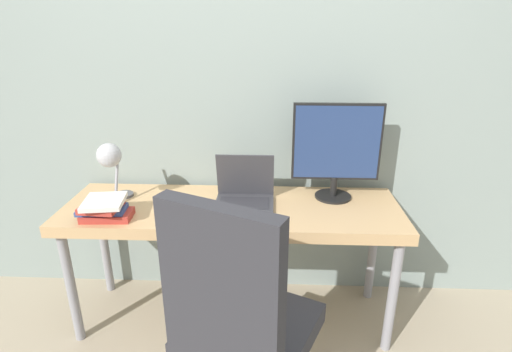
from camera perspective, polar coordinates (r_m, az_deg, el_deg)
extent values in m
plane|color=tan|center=(2.30, -3.82, -23.66)|extent=(12.00, 12.00, 0.00)
cube|color=gray|center=(2.27, -2.93, 12.99)|extent=(8.00, 0.05, 2.60)
cube|color=tan|center=(2.13, -3.47, -4.97)|extent=(1.77, 0.55, 0.06)
cylinder|color=gray|center=(2.36, -24.89, -14.29)|extent=(0.05, 0.05, 0.66)
cylinder|color=gray|center=(2.21, 18.90, -16.01)|extent=(0.05, 0.05, 0.66)
cylinder|color=gray|center=(2.69, -20.85, -9.17)|extent=(0.05, 0.05, 0.66)
cylinder|color=gray|center=(2.55, 16.33, -10.24)|extent=(0.05, 0.05, 0.66)
cube|color=#38383D|center=(2.10, -1.70, -4.11)|extent=(0.31, 0.25, 0.02)
cube|color=#2D2D33|center=(2.10, -1.70, -3.86)|extent=(0.26, 0.15, 0.00)
cube|color=#38383D|center=(2.14, -1.55, 0.14)|extent=(0.31, 0.06, 0.24)
cube|color=black|center=(2.14, -1.55, 0.11)|extent=(0.28, 0.05, 0.21)
cylinder|color=black|center=(2.25, 10.92, -2.85)|extent=(0.20, 0.20, 0.01)
cylinder|color=black|center=(2.22, 11.03, -1.43)|extent=(0.04, 0.04, 0.11)
cube|color=black|center=(2.15, 11.47, 4.76)|extent=(0.47, 0.02, 0.41)
cube|color=navy|center=(2.13, 11.52, 4.67)|extent=(0.44, 0.00, 0.39)
cylinder|color=#4C4C51|center=(2.34, -18.34, -2.57)|extent=(0.10, 0.10, 0.02)
cylinder|color=#99999E|center=(2.23, -19.27, 0.09)|extent=(0.02, 0.14, 0.27)
sphere|color=#B2B2B7|center=(2.14, -20.27, 2.80)|extent=(0.12, 0.12, 0.12)
cube|color=#2D2D33|center=(1.73, -0.70, -21.34)|extent=(0.63, 0.64, 0.09)
cube|color=#2D2D33|center=(1.36, -5.09, -15.83)|extent=(0.43, 0.25, 0.60)
cube|color=#B2382D|center=(2.10, -20.47, -5.27)|extent=(0.25, 0.14, 0.04)
cube|color=#334C8C|center=(2.10, -21.14, -4.50)|extent=(0.23, 0.13, 0.02)
cube|color=#B2382D|center=(2.07, -21.26, -4.09)|extent=(0.19, 0.17, 0.03)
cube|color=silver|center=(2.06, -20.89, -3.45)|extent=(0.21, 0.22, 0.02)
cube|color=#4C4C51|center=(1.89, 0.59, -7.11)|extent=(0.05, 0.15, 0.02)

